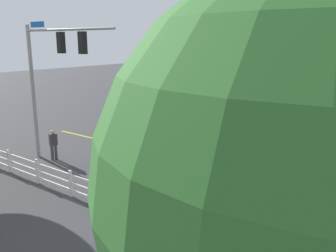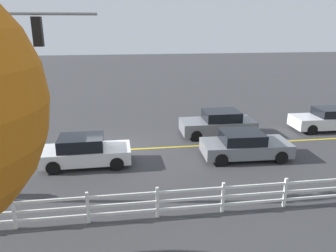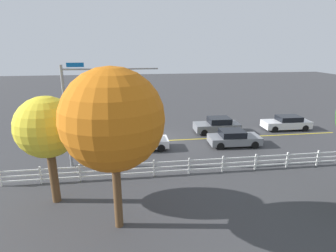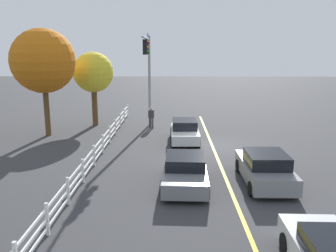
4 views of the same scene
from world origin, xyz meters
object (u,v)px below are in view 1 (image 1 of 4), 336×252
at_px(car_3, 306,160).
at_px(pedestrian, 53,144).
at_px(car_0, 285,187).
at_px(tree_2, 311,185).
at_px(car_1, 140,150).

relative_size(car_3, pedestrian, 2.63).
distance_m(car_0, car_3, 3.70).
distance_m(car_3, pedestrian, 13.03).
bearing_deg(pedestrian, tree_2, 170.72).
distance_m(car_0, tree_2, 11.44).
distance_m(car_1, tree_2, 15.81).
relative_size(car_0, tree_2, 0.62).
height_order(car_0, car_3, car_3).
relative_size(car_1, tree_2, 0.59).
xyz_separation_m(car_0, tree_2, (-3.33, 10.05, 4.34)).
bearing_deg(car_3, tree_2, 104.95).
bearing_deg(tree_2, car_1, -42.56).
height_order(car_0, tree_2, tree_2).
bearing_deg(pedestrian, car_3, -135.03).
bearing_deg(car_0, car_3, 96.26).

